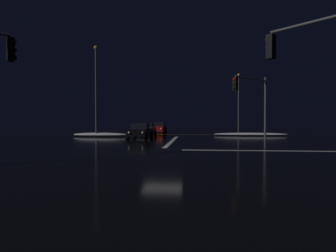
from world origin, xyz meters
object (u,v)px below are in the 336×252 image
object	(u,v)px
sedan_black	(140,131)
traffic_signal_ne	(253,96)
sedan_gray	(146,129)
streetlamp_right_far	(239,98)
sedan_red	(158,128)
traffic_signal_se	(327,60)
sedan_orange	(160,127)
streetlamp_left_near	(96,85)

from	to	relation	value
sedan_black	traffic_signal_ne	xyz separation A→B (m)	(10.44, -3.67, 3.17)
sedan_gray	streetlamp_right_far	bearing A→B (deg)	46.93
sedan_gray	streetlamp_right_far	xyz separation A→B (m)	(12.77, 13.66, 4.58)
sedan_red	streetlamp_right_far	bearing A→B (deg)	30.19
traffic_signal_se	sedan_orange	bearing A→B (deg)	106.81
traffic_signal_ne	streetlamp_right_far	distance (m)	22.71
streetlamp_left_near	streetlamp_right_far	world-z (taller)	streetlamp_left_near
traffic_signal_ne	streetlamp_right_far	world-z (taller)	streetlamp_right_far
sedan_orange	streetlamp_left_near	world-z (taller)	streetlamp_left_near
sedan_gray	sedan_orange	size ratio (longest dim) A/B	1.00
traffic_signal_se	streetlamp_right_far	distance (m)	36.67
sedan_gray	sedan_red	xyz separation A→B (m)	(0.61, 6.59, 0.00)
sedan_gray	streetlamp_left_near	size ratio (longest dim) A/B	0.42
sedan_black	streetlamp_left_near	bearing A→B (deg)	152.55
sedan_red	sedan_orange	xyz separation A→B (m)	(-0.55, 5.93, 0.00)
sedan_black	streetlamp_left_near	size ratio (longest dim) A/B	0.42
traffic_signal_se	sedan_red	bearing A→B (deg)	109.00
sedan_black	traffic_signal_se	world-z (taller)	traffic_signal_se
sedan_gray	streetlamp_right_far	distance (m)	19.25
sedan_gray	traffic_signal_se	size ratio (longest dim) A/B	0.72
sedan_orange	streetlamp_right_far	size ratio (longest dim) A/B	0.46
sedan_orange	traffic_signal_se	bearing A→B (deg)	-73.19
sedan_black	sedan_orange	xyz separation A→B (m)	(-0.18, 17.76, 0.00)
sedan_red	traffic_signal_ne	size ratio (longest dim) A/B	0.76
sedan_red	streetlamp_left_near	bearing A→B (deg)	-123.59
traffic_signal_se	streetlamp_right_far	bearing A→B (deg)	86.90
traffic_signal_ne	sedan_orange	bearing A→B (deg)	116.38
sedan_black	streetlamp_left_near	world-z (taller)	streetlamp_left_near
sedan_gray	streetlamp_right_far	size ratio (longest dim) A/B	0.46
sedan_black	traffic_signal_se	size ratio (longest dim) A/B	0.72
traffic_signal_se	streetlamp_right_far	xyz separation A→B (m)	(1.98, 36.60, 1.19)
sedan_gray	streetlamp_left_near	world-z (taller)	streetlamp_left_near
traffic_signal_se	streetlamp_left_near	world-z (taller)	streetlamp_left_near
streetlamp_left_near	streetlamp_right_far	distance (m)	24.15
sedan_orange	sedan_red	bearing A→B (deg)	-84.74
sedan_black	sedan_gray	distance (m)	5.24
sedan_red	streetlamp_left_near	world-z (taller)	streetlamp_left_near
traffic_signal_se	streetlamp_right_far	size ratio (longest dim) A/B	0.65
sedan_orange	traffic_signal_ne	bearing A→B (deg)	-63.62
sedan_orange	streetlamp_right_far	distance (m)	13.54
sedan_orange	traffic_signal_se	xyz separation A→B (m)	(10.71, -35.46, 3.38)
sedan_black	streetlamp_right_far	bearing A→B (deg)	56.49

